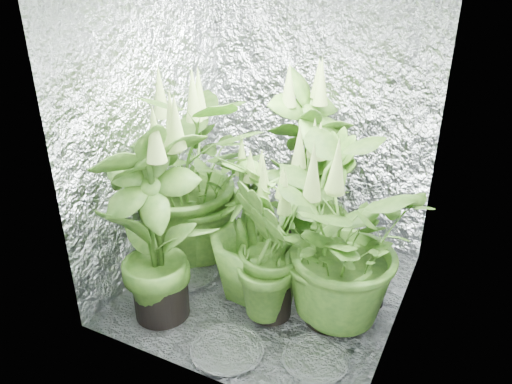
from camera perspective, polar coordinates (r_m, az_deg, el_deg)
The scene contains 11 objects.
ground at distance 3.25m, azimuth 1.26°, elevation -10.93°, with size 1.60×1.60×0.00m, color white.
walls at distance 2.77m, azimuth 1.46°, elevation 5.83°, with size 1.62×1.62×2.00m.
plant_a at distance 3.31m, azimuth -7.74°, elevation 2.20°, with size 1.31×1.31×1.32m.
plant_b at distance 3.41m, azimuth 5.96°, elevation 2.99°, with size 0.84×0.84×1.35m.
plant_c at distance 3.24m, azimuth 7.33°, elevation -1.72°, with size 0.60×0.60×1.02m.
plant_d at distance 2.96m, azimuth -0.62°, elevation -4.23°, with size 0.67×0.67×1.00m.
plant_e at distance 2.76m, azimuth 9.16°, elevation -5.75°, with size 1.00×1.00×1.10m.
plant_f at distance 2.77m, azimuth -11.58°, elevation -3.58°, with size 0.87×0.87×1.31m.
plant_g at distance 2.81m, azimuth 1.71°, elevation -6.70°, with size 0.64×0.64×0.95m.
circulation_fan at distance 3.14m, azimuth 12.92°, elevation -10.13°, with size 0.14×0.29×0.33m.
plant_label at distance 2.88m, azimuth -10.35°, elevation -9.60°, with size 0.05×0.01×0.08m, color white.
Camera 1 is at (1.11, -2.35, 1.96)m, focal length 35.00 mm.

